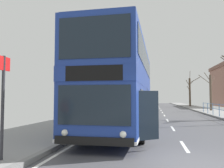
{
  "coord_description": "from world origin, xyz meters",
  "views": [
    {
      "loc": [
        -1.07,
        -5.97,
        1.71
      ],
      "look_at": [
        -3.11,
        5.5,
        2.41
      ],
      "focal_mm": 36.97,
      "sensor_mm": 36.0,
      "label": 1
    }
  ],
  "objects_px": {
    "double_decker_bus_main": "(123,86)",
    "bare_tree_far_01": "(190,91)",
    "bare_tree_far_00": "(210,91)",
    "bus_stop_sign_near": "(3,95)"
  },
  "relations": [
    {
      "from": "double_decker_bus_main",
      "to": "bare_tree_far_01",
      "type": "relative_size",
      "value": 1.76
    },
    {
      "from": "bare_tree_far_00",
      "to": "bare_tree_far_01",
      "type": "xyz_separation_m",
      "value": [
        -0.26,
        14.75,
        0.45
      ]
    },
    {
      "from": "bus_stop_sign_near",
      "to": "bare_tree_far_00",
      "type": "bearing_deg",
      "value": 66.71
    },
    {
      "from": "double_decker_bus_main",
      "to": "bare_tree_far_01",
      "type": "height_order",
      "value": "bare_tree_far_01"
    },
    {
      "from": "double_decker_bus_main",
      "to": "bare_tree_far_00",
      "type": "distance_m",
      "value": 20.59
    },
    {
      "from": "double_decker_bus_main",
      "to": "bare_tree_far_01",
      "type": "distance_m",
      "value": 34.45
    },
    {
      "from": "double_decker_bus_main",
      "to": "bus_stop_sign_near",
      "type": "bearing_deg",
      "value": -107.6
    },
    {
      "from": "double_decker_bus_main",
      "to": "bare_tree_far_01",
      "type": "xyz_separation_m",
      "value": [
        8.54,
        33.37,
        0.65
      ]
    },
    {
      "from": "bus_stop_sign_near",
      "to": "bare_tree_far_00",
      "type": "relative_size",
      "value": 0.55
    },
    {
      "from": "bus_stop_sign_near",
      "to": "bare_tree_far_01",
      "type": "height_order",
      "value": "bare_tree_far_01"
    }
  ]
}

